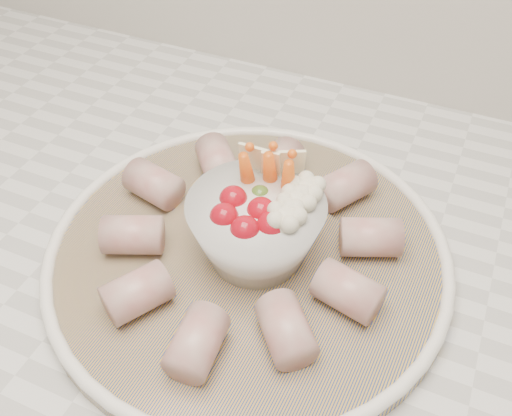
% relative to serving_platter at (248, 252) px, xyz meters
% --- Properties ---
extents(serving_platter, '(0.40, 0.40, 0.02)m').
position_rel_serving_platter_xyz_m(serving_platter, '(0.00, 0.00, 0.00)').
color(serving_platter, navy).
rests_on(serving_platter, kitchen_counter).
extents(veggie_bowl, '(0.12, 0.12, 0.10)m').
position_rel_serving_platter_xyz_m(veggie_bowl, '(0.01, -0.00, 0.04)').
color(veggie_bowl, silver).
rests_on(veggie_bowl, serving_platter).
extents(cured_meat_rolls, '(0.28, 0.28, 0.04)m').
position_rel_serving_platter_xyz_m(cured_meat_rolls, '(-0.00, 0.00, 0.02)').
color(cured_meat_rolls, '#A54D4B').
rests_on(cured_meat_rolls, serving_platter).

